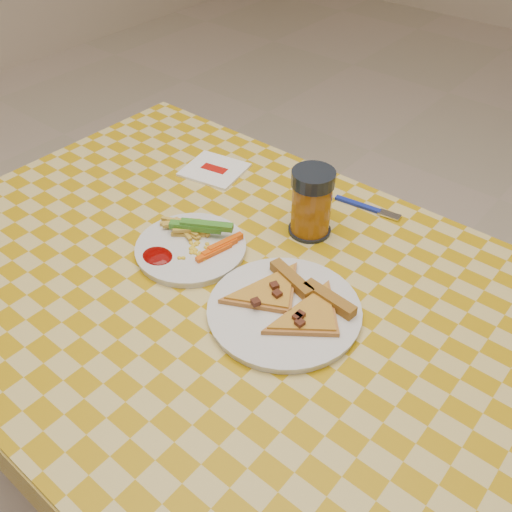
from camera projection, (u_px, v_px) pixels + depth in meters
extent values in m
plane|color=beige|center=(237.00, 492.00, 1.51)|extent=(8.00, 8.00, 0.00)
cylinder|color=silver|center=(176.00, 244.00, 1.74)|extent=(0.06, 0.06, 0.71)
cube|color=brown|center=(229.00, 296.00, 1.04)|extent=(1.20, 0.80, 0.04)
cylinder|color=silver|center=(191.00, 249.00, 1.09)|extent=(0.23, 0.23, 0.01)
cylinder|color=silver|center=(284.00, 312.00, 0.96)|extent=(0.32, 0.32, 0.01)
cube|color=#1E610F|center=(201.00, 226.00, 1.09)|extent=(0.11, 0.08, 0.02)
cube|color=#F6570A|center=(220.00, 248.00, 1.07)|extent=(0.06, 0.09, 0.02)
ellipsoid|color=#6A0302|center=(158.00, 256.00, 1.06)|extent=(0.06, 0.05, 0.01)
cube|color=#A16E24|center=(292.00, 280.00, 1.00)|extent=(0.10, 0.05, 0.02)
cube|color=#A16E24|center=(329.00, 300.00, 0.96)|extent=(0.10, 0.03, 0.02)
cylinder|color=black|center=(309.00, 230.00, 1.14)|extent=(0.09, 0.09, 0.01)
cylinder|color=#8C4F0F|center=(311.00, 208.00, 1.11)|extent=(0.08, 0.08, 0.11)
cylinder|color=black|center=(313.00, 178.00, 1.06)|extent=(0.08, 0.08, 0.03)
cube|color=white|center=(214.00, 170.00, 1.31)|extent=(0.15, 0.14, 0.01)
cube|color=#AE1009|center=(214.00, 168.00, 1.31)|extent=(0.06, 0.04, 0.00)
cube|color=#162597|center=(358.00, 204.00, 1.21)|extent=(0.10, 0.03, 0.01)
cube|color=silver|center=(389.00, 215.00, 1.18)|extent=(0.05, 0.03, 0.00)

